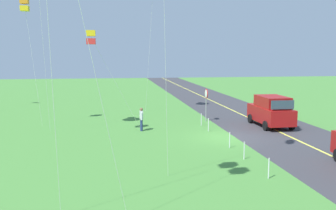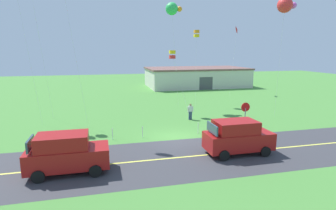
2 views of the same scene
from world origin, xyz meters
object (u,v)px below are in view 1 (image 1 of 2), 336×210
at_px(stop_sign, 206,98).
at_px(person_adult_near, 141,118).
at_px(car_suv_foreground, 271,111).
at_px(kite_purple_back, 25,5).
at_px(kite_red_low, 91,38).

height_order(stop_sign, person_adult_near, stop_sign).
height_order(car_suv_foreground, kite_purple_back, kite_purple_back).
relative_size(car_suv_foreground, kite_red_low, 0.66).
height_order(stop_sign, kite_purple_back, kite_purple_back).
distance_m(car_suv_foreground, stop_sign, 5.03).
bearing_deg(stop_sign, kite_red_low, 114.87).
bearing_deg(kite_purple_back, person_adult_near, -112.50).
xyz_separation_m(stop_sign, kite_purple_back, (0.38, 13.31, 6.89)).
bearing_deg(kite_red_low, car_suv_foreground, -84.89).
relative_size(stop_sign, kite_red_low, 0.38).
relative_size(car_suv_foreground, kite_purple_back, 0.48).
distance_m(person_adult_near, kite_red_low, 6.35).
distance_m(stop_sign, person_adult_near, 6.15).
bearing_deg(stop_sign, kite_purple_back, 88.36).
distance_m(car_suv_foreground, kite_purple_back, 19.26).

